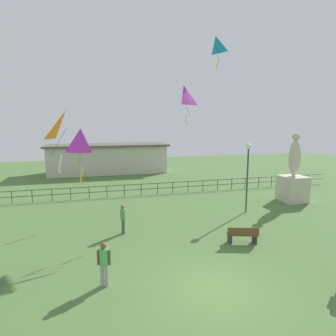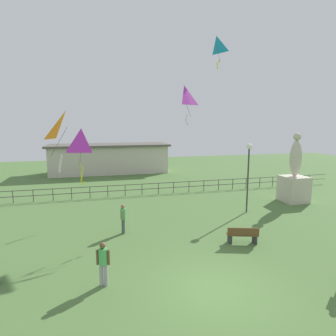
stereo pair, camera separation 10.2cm
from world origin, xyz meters
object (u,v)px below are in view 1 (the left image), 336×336
object	(u,v)px
person_0	(104,261)
person_1	(123,217)
kite_4	(66,129)
lamppost	(248,163)
statue_monument	(293,181)
kite_3	(215,45)
kite_2	(81,143)
park_bench	(243,234)
kite_5	(184,97)

from	to	relation	value
person_0	person_1	xyz separation A→B (m)	(1.18, 4.77, -0.03)
kite_4	person_1	bearing A→B (deg)	11.59
lamppost	person_1	xyz separation A→B (m)	(-8.26, -1.64, -2.38)
statue_monument	kite_3	xyz separation A→B (m)	(-5.75, 1.83, 9.68)
kite_2	person_0	bearing A→B (deg)	-83.69
park_bench	person_0	distance (m)	6.95
person_1	kite_5	bearing A→B (deg)	32.89
person_0	kite_2	distance (m)	8.61
lamppost	kite_4	size ratio (longest dim) A/B	1.62
kite_5	person_0	bearing A→B (deg)	-125.76
statue_monument	person_1	size ratio (longest dim) A/B	3.23
statue_monument	kite_5	bearing A→B (deg)	-177.47
kite_2	kite_5	size ratio (longest dim) A/B	1.38
lamppost	kite_5	distance (m)	5.88
park_bench	kite_2	world-z (taller)	kite_2
person_1	kite_2	size ratio (longest dim) A/B	0.48
lamppost	person_0	distance (m)	11.66
statue_monument	kite_3	world-z (taller)	kite_3
statue_monument	kite_2	distance (m)	15.38
kite_4	park_bench	bearing A→B (deg)	-15.91
park_bench	kite_2	size ratio (longest dim) A/B	0.47
park_bench	person_1	xyz separation A→B (m)	(-5.46, 2.80, 0.45)
lamppost	person_1	world-z (taller)	lamppost
statue_monument	kite_2	xyz separation A→B (m)	(-15.07, -0.18, 3.08)
statue_monument	person_1	world-z (taller)	statue_monument
park_bench	person_1	size ratio (longest dim) A/B	0.98
kite_5	statue_monument	bearing A→B (deg)	2.53
statue_monument	person_0	world-z (taller)	statue_monument
person_1	kite_2	bearing A→B (deg)	124.72
person_1	kite_3	world-z (taller)	kite_3
kite_2	kite_4	size ratio (longest dim) A/B	1.17
kite_5	kite_4	bearing A→B (deg)	-154.32
person_1	person_0	bearing A→B (deg)	-103.94
person_1	kite_2	world-z (taller)	kite_2
person_0	kite_2	xyz separation A→B (m)	(-0.85, 7.71, 3.74)
kite_2	kite_3	world-z (taller)	kite_3
kite_3	kite_4	world-z (taller)	kite_3
kite_5	park_bench	bearing A→B (deg)	-77.30
person_1	kite_5	size ratio (longest dim) A/B	0.67
statue_monument	kite_4	size ratio (longest dim) A/B	1.84
lamppost	person_0	xyz separation A→B (m)	(-9.45, -6.41, -2.35)
kite_3	park_bench	bearing A→B (deg)	-103.23
person_0	statue_monument	bearing A→B (deg)	29.02
kite_3	person_1	bearing A→B (deg)	-145.80
kite_2	kite_5	world-z (taller)	kite_5
kite_2	kite_5	bearing A→B (deg)	-1.95
lamppost	person_1	bearing A→B (deg)	-168.78
lamppost	kite_5	xyz separation A→B (m)	(-4.05, 1.09, 4.12)
person_0	kite_5	distance (m)	11.28
kite_2	kite_4	world-z (taller)	kite_4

